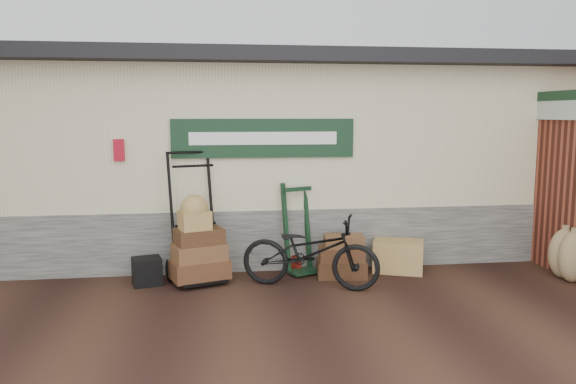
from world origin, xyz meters
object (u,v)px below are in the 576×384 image
object	(u,v)px
bicycle	(310,248)
suitcase_stack	(342,256)
porter_trolley	(194,216)
green_barrow	(298,228)
black_trunk	(147,271)
wicker_hamper	(398,256)

from	to	relation	value
bicycle	suitcase_stack	bearing A→B (deg)	-29.28
porter_trolley	bicycle	xyz separation A→B (m)	(1.52, -0.54, -0.37)
green_barrow	black_trunk	size ratio (longest dim) A/B	3.51
porter_trolley	black_trunk	bearing A→B (deg)	172.89
porter_trolley	black_trunk	size ratio (longest dim) A/B	4.88
black_trunk	porter_trolley	bearing A→B (deg)	11.73
suitcase_stack	wicker_hamper	bearing A→B (deg)	9.39
black_trunk	suitcase_stack	bearing A→B (deg)	0.56
green_barrow	suitcase_stack	distance (m)	0.74
green_barrow	wicker_hamper	bearing A→B (deg)	-28.97
porter_trolley	bicycle	world-z (taller)	porter_trolley
wicker_hamper	suitcase_stack	bearing A→B (deg)	-170.61
porter_trolley	bicycle	size ratio (longest dim) A/B	0.98
bicycle	green_barrow	bearing A→B (deg)	25.16
wicker_hamper	black_trunk	size ratio (longest dim) A/B	1.90
green_barrow	bicycle	size ratio (longest dim) A/B	0.71
green_barrow	black_trunk	bearing A→B (deg)	165.11
porter_trolley	suitcase_stack	size ratio (longest dim) A/B	2.66
green_barrow	bicycle	xyz separation A→B (m)	(0.05, -0.73, -0.12)
green_barrow	bicycle	distance (m)	0.74
green_barrow	bicycle	bearing A→B (deg)	-109.40
porter_trolley	green_barrow	world-z (taller)	porter_trolley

